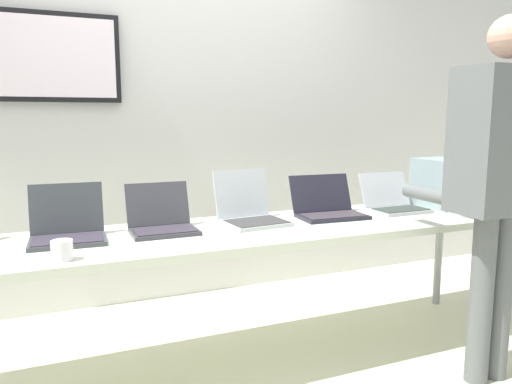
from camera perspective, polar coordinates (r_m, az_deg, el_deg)
name	(u,v)px	position (r m, az deg, el deg)	size (l,w,h in m)	color
ground	(250,363)	(2.82, -0.72, -19.12)	(8.00, 8.00, 0.04)	beige
back_wall	(186,119)	(3.56, -8.11, 8.35)	(8.00, 0.11, 2.54)	silver
workbench	(250,237)	(2.57, -0.75, -5.15)	(3.22, 0.70, 0.73)	beige
equipment_box	(448,183)	(3.37, 21.18, 1.00)	(0.33, 0.35, 0.30)	gray
laptop_station_1	(67,228)	(2.45, -20.87, -3.89)	(0.34, 0.31, 0.25)	#393C40
laptop_station_2	(162,221)	(2.51, -10.78, -3.27)	(0.32, 0.30, 0.23)	#37373D
laptop_station_3	(250,211)	(2.67, -0.67, -2.22)	(0.35, 0.36, 0.28)	#AFB6B8
laptop_station_4	(328,207)	(2.86, 8.27, -1.75)	(0.39, 0.33, 0.23)	black
laptop_station_5	(394,202)	(3.12, 15.55, -1.13)	(0.34, 0.31, 0.22)	#ABAEB2
person	(499,167)	(2.59, 26.16, 2.63)	(0.44, 0.59, 1.75)	#595D5E
coffee_mug	(62,250)	(2.12, -21.41, -6.28)	(0.08, 0.08, 0.08)	white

